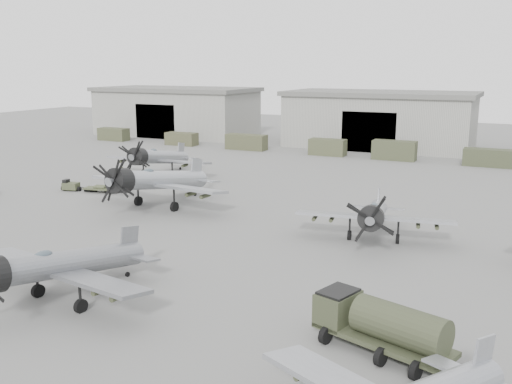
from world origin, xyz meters
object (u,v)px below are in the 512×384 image
aircraft_far_0 (157,157)px  fuel_tanker (381,323)px  ground_crew (123,174)px  aircraft_mid_2 (374,214)px  aircraft_near_1 (54,266)px  tug_trailer (82,187)px  aircraft_mid_1 (154,181)px

aircraft_far_0 → fuel_tanker: (33.06, -29.76, -0.92)m
fuel_tanker → ground_crew: size_ratio=3.99×
aircraft_far_0 → ground_crew: bearing=-122.5°
aircraft_mid_2 → aircraft_near_1: bearing=-134.4°
fuel_tanker → ground_crew: bearing=161.1°
aircraft_far_0 → tug_trailer: size_ratio=2.15×
aircraft_mid_1 → ground_crew: 13.57m
aircraft_mid_1 → aircraft_far_0: size_ratio=1.10×
aircraft_far_0 → fuel_tanker: aircraft_far_0 is taller
aircraft_far_0 → aircraft_mid_2: bearing=-29.1°
aircraft_mid_1 → aircraft_mid_2: (20.31, -1.39, -0.46)m
aircraft_near_1 → aircraft_mid_2: aircraft_near_1 is taller
aircraft_near_1 → tug_trailer: bearing=138.3°
aircraft_mid_2 → aircraft_far_0: (-28.67, 13.63, 0.23)m
aircraft_mid_1 → tug_trailer: bearing=171.6°
aircraft_far_0 → tug_trailer: 10.03m
aircraft_near_1 → tug_trailer: aircraft_near_1 is taller
aircraft_mid_2 → fuel_tanker: size_ratio=1.73×
fuel_tanker → tug_trailer: (-35.68, 20.26, -0.97)m
aircraft_mid_2 → aircraft_far_0: size_ratio=0.91×
aircraft_near_1 → aircraft_far_0: size_ratio=0.95×
aircraft_mid_2 → tug_trailer: (-31.29, 4.13, -1.66)m
aircraft_mid_1 → fuel_tanker: aircraft_mid_1 is taller
fuel_tanker → aircraft_near_1: bearing=-154.3°
ground_crew → aircraft_far_0: bearing=-27.9°
aircraft_mid_1 → ground_crew: aircraft_mid_1 is taller
aircraft_mid_2 → fuel_tanker: aircraft_mid_2 is taller
ground_crew → aircraft_near_1: bearing=-146.6°
aircraft_mid_1 → aircraft_mid_2: bearing=1.7°
tug_trailer → fuel_tanker: bearing=-40.8°
aircraft_near_1 → aircraft_mid_2: 22.40m
aircraft_far_0 → aircraft_near_1: bearing=-67.1°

